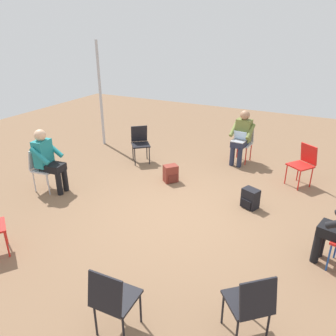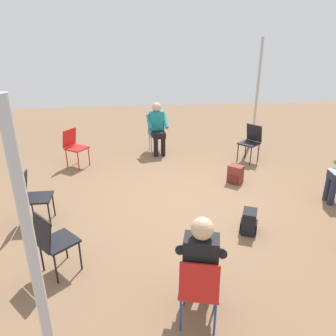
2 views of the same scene
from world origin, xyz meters
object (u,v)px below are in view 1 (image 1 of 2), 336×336
Objects in this scene: chair_southeast at (251,302)px; chair_west at (42,166)px; backpack_near_laptop_user at (171,174)px; chair_north at (244,141)px; chair_northwest at (140,141)px; person_with_laptop at (242,135)px; backpack_by_empty_chair at (250,199)px; person_in_teal at (48,158)px; chair_northeast at (303,162)px; chair_south at (113,298)px.

chair_west is at bearing 118.94° from chair_southeast.
chair_north is at bearing 61.10° from backpack_near_laptop_user.
backpack_near_laptop_user is at bearing 109.06° from chair_northwest.
person_with_laptop is 3.44× the size of backpack_by_empty_chair.
person_in_teal is at bearing 53.61° from chair_north.
person_with_laptop is at bearing 129.34° from chair_west.
backpack_near_laptop_user is (2.08, 1.44, -0.34)m from chair_west.
chair_northeast is 1.00× the size of chair_south.
chair_south is 3.77m from backpack_near_laptop_user.
chair_north is at bearing 168.06° from chair_northwest.
person_in_teal is (-4.29, 1.59, 0.20)m from chair_southeast.
chair_northwest is at bearing 149.23° from backpack_near_laptop_user.
person_in_teal is (-0.77, -2.10, 0.20)m from chair_northwest.
chair_northwest is 1.37m from backpack_near_laptop_user.
chair_south is at bearing 96.79° from chair_north.
person_in_teal reaches higher than chair_southeast.
chair_southeast is 1.00× the size of chair_northwest.
chair_north is 5.04m from chair_southeast.
chair_north and chair_southeast have the same top height.
backpack_near_laptop_user is at bearing 66.67° from chair_north.
person_with_laptop reaches higher than chair_northeast.
chair_southeast is 0.69× the size of person_with_laptop.
chair_northwest is 2.37m from person_with_laptop.
chair_south is at bearing 110.07° from chair_northeast.
chair_northeast is 4.82m from chair_south.
chair_south is 1.00× the size of chair_west.
chair_south is 1.00× the size of chair_northwest.
chair_northeast is 1.00× the size of chair_northwest.
person_in_teal reaches higher than chair_south.
chair_north is 0.69× the size of person_in_teal.
chair_north is at bearing 64.05° from chair_southeast.
person_in_teal is at bearing -163.15° from backpack_by_empty_chair.
chair_north is 1.00× the size of chair_south.
chair_north is at bearing 132.13° from person_in_teal.
chair_south is at bearing 77.96° from chair_northwest.
chair_south is at bearing 162.81° from chair_southeast.
chair_west is at bearing 64.74° from chair_northeast.
chair_south is at bearing 97.01° from person_with_laptop.
backpack_near_laptop_user is 1.77m from backpack_by_empty_chair.
chair_south reaches higher than backpack_near_laptop_user.
person_in_teal is 3.86m from backpack_by_empty_chair.
chair_northwest reaches higher than backpack_near_laptop_user.
chair_northwest is 0.69× the size of person_in_teal.
person_in_teal is 3.44× the size of backpack_near_laptop_user.
person_with_laptop is (-0.13, 5.25, 0.20)m from chair_south.
backpack_by_empty_chair is at bearing 61.66° from chair_southeast.
chair_northeast and chair_south have the same top height.
person_in_teal is at bearing 29.67° from chair_northwest.
person_in_teal reaches higher than backpack_near_laptop_user.
chair_south and chair_west have the same top height.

